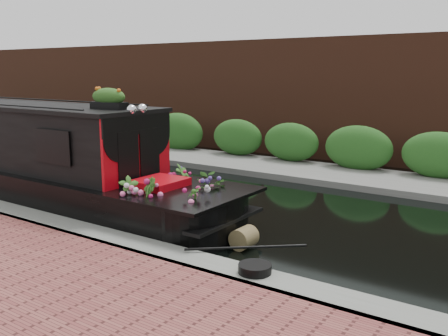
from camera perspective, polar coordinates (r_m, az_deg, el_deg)
The scene contains 8 objects.
ground at distance 11.48m, azimuth -3.94°, elevation -3.71°, with size 80.00×80.00×0.00m, color black.
near_bank_coping at distance 9.25m, azimuth -16.92°, elevation -7.84°, with size 40.00×0.60×0.50m, color slate.
far_bank_path at distance 14.90m, azimuth 6.19°, elevation -0.31°, with size 40.00×2.40×0.34m, color slate.
far_hedge at distance 15.69m, azimuth 7.77°, elevation 0.22°, with size 40.00×1.10×2.80m, color #24571D.
far_brick_wall at distance 17.56m, azimuth 10.89°, elevation 1.28°, with size 40.00×1.00×8.00m, color #4E281A.
narrowboat at distance 12.85m, azimuth -23.00°, elevation 0.86°, with size 12.06×2.14×2.82m.
rope_fender at distance 8.40m, azimuth 2.30°, elevation -7.98°, with size 0.36×0.36×0.40m, color brown.
coiled_mooring_rope at distance 6.84m, azimuth 3.55°, elevation -11.39°, with size 0.45×0.45×0.12m, color black.
Camera 1 is at (6.96, -8.65, 2.92)m, focal length 40.00 mm.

